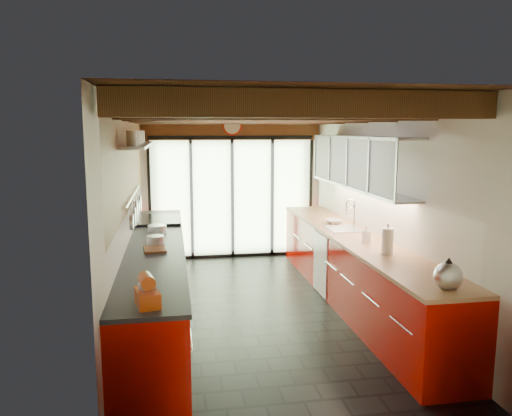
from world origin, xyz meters
The scene contains 18 objects.
ground centered at (0.00, 0.00, 0.00)m, with size 5.50×5.50×0.00m, color black.
room_shell centered at (0.00, 0.00, 1.65)m, with size 5.50×5.50×5.50m.
ceiling_beams centered at (0.00, 0.38, 2.46)m, with size 3.14×5.06×4.90m.
glass_door centered at (0.00, 2.69, 1.66)m, with size 2.95×0.10×2.90m.
left_counter centered at (-1.28, 0.00, 0.46)m, with size 0.68×5.00×0.92m.
range_stove centered at (-1.28, 1.45, 0.47)m, with size 0.66×0.90×0.97m.
right_counter centered at (1.27, 0.00, 0.46)m, with size 0.68×5.00×0.92m.
sink_assembly centered at (1.29, 0.40, 0.96)m, with size 0.45×0.52×0.43m.
upper_cabinets_right centered at (1.43, 0.30, 1.85)m, with size 0.34×3.00×3.00m.
left_wall_fixtures centered at (-1.47, 0.18, 1.85)m, with size 0.28×2.60×0.96m.
stand_mixer centered at (-1.27, -2.23, 1.02)m, with size 0.22×0.32×0.26m.
pot_large centered at (-1.27, -0.22, 0.99)m, with size 0.21×0.21×0.13m, color silver.
pot_small centered at (-1.27, 0.63, 0.97)m, with size 0.25×0.25×0.10m, color silver.
cutting_board centered at (-1.27, -0.42, 0.93)m, with size 0.24×0.34×0.03m, color brown.
kettle centered at (1.27, -2.25, 1.05)m, with size 0.32×0.34×0.29m.
paper_towel centered at (1.27, -1.02, 1.06)m, with size 0.13×0.13×0.34m.
soap_bottle centered at (1.27, -0.42, 1.03)m, with size 0.10×0.10×0.21m, color silver.
bowl centered at (1.27, 0.83, 0.95)m, with size 0.24×0.24×0.06m, color silver.
Camera 1 is at (-1.06, -6.07, 2.28)m, focal length 35.00 mm.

